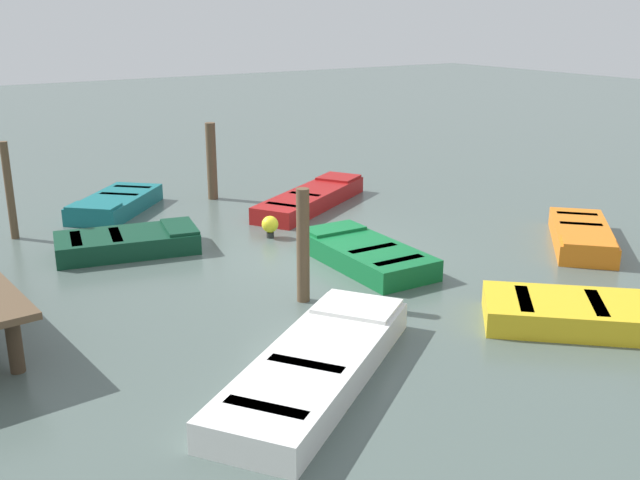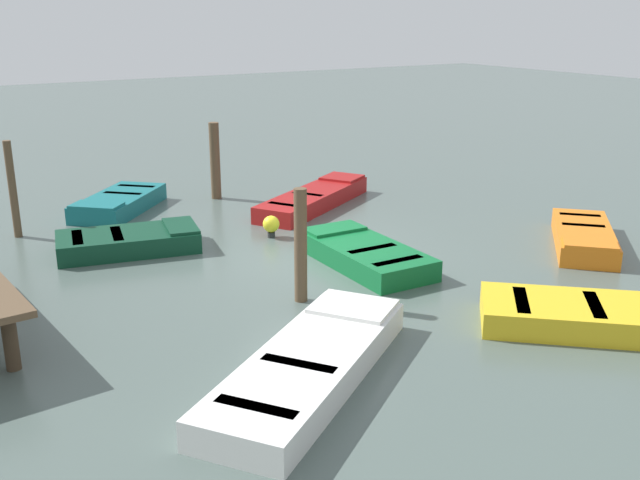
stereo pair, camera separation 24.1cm
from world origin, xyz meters
name	(u,v)px [view 2 (the right image)]	position (x,y,z in m)	size (l,w,h in m)	color
ground_plane	(320,257)	(0.00, 0.00, 0.00)	(80.00, 80.00, 0.00)	#4C5B56
rowboat_green	(365,254)	(-0.84, -0.49, 0.22)	(2.97, 1.38, 0.46)	#0F602D
rowboat_yellow	(616,317)	(-5.33, -2.03, 0.22)	(3.68, 3.88, 0.46)	gold
rowboat_red	(314,198)	(3.40, -1.91, 0.22)	(3.00, 4.06, 0.46)	maroon
rowboat_teal	(119,203)	(5.48, 2.36, 0.22)	(2.93, 2.85, 0.46)	#14666B
rowboat_white	(310,364)	(-4.23, 2.75, 0.22)	(3.49, 4.18, 0.46)	silver
rowboat_orange	(584,237)	(-2.29, -4.97, 0.22)	(2.89, 2.92, 0.46)	orange
rowboat_dark_green	(129,241)	(2.33, 3.10, 0.22)	(1.90, 2.97, 0.46)	#0C3823
mooring_piling_center	(301,246)	(-1.78, 1.47, 0.97)	(0.22, 0.22, 1.94)	brown
mooring_piling_far_left	(215,161)	(5.45, -0.19, 0.98)	(0.26, 0.26, 1.96)	brown
mooring_piling_near_right	(13,190)	(4.56, 4.85, 1.04)	(0.17, 0.17, 2.09)	brown
marker_buoy	(271,225)	(1.66, 0.21, 0.29)	(0.36, 0.36, 0.48)	#262626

